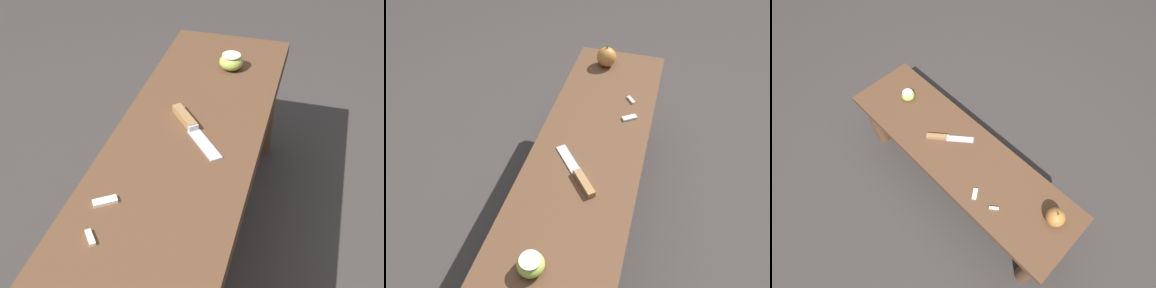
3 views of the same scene
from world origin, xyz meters
The scene contains 6 objects.
ground_plane centered at (0.00, 0.00, 0.00)m, with size 8.00×8.00×0.00m, color #383330.
wooden_bench centered at (0.00, 0.00, 0.32)m, with size 1.28×0.36×0.40m.
knife centered at (0.11, 0.00, 0.41)m, with size 0.19×0.17×0.02m.
apple_cut centered at (0.42, -0.03, 0.43)m, with size 0.07×0.07×0.05m.
apple_slice_near_knife centered at (-0.21, 0.10, 0.41)m, with size 0.05×0.05×0.01m.
apple_slice_center centered at (-0.31, 0.09, 0.41)m, with size 0.04×0.04×0.01m.
Camera 1 is at (-0.95, -0.29, 1.19)m, focal length 50.00 mm.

